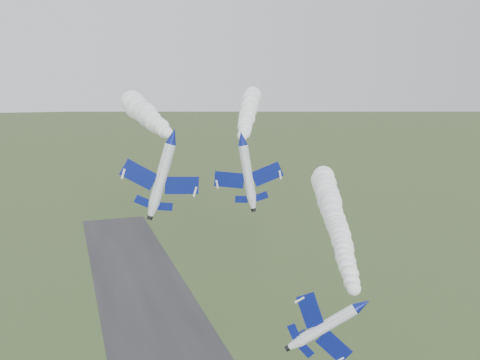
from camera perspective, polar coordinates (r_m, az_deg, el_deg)
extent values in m
cylinder|color=white|center=(65.50, 12.92, -12.84)|extent=(4.28, 7.73, 1.86)
cone|color=navy|center=(61.27, 13.85, -14.57)|extent=(2.42, 2.48, 1.86)
cone|color=white|center=(69.65, 12.14, -11.37)|extent=(2.30, 2.15, 1.86)
cylinder|color=black|center=(70.47, 12.00, -11.10)|extent=(1.07, 0.82, 0.94)
ellipsoid|color=black|center=(63.75, 13.67, -13.28)|extent=(2.04, 2.85, 1.24)
cube|color=navy|center=(65.04, 11.49, -10.87)|extent=(2.93, 2.82, 3.54)
cube|color=navy|center=(67.37, 13.87, -14.38)|extent=(2.93, 2.82, 3.54)
cube|color=navy|center=(68.33, 11.66, -10.70)|extent=(1.32, 1.28, 1.56)
cube|color=navy|center=(69.52, 12.88, -12.52)|extent=(1.32, 1.28, 1.56)
cube|color=navy|center=(68.68, 13.15, -11.16)|extent=(2.10, 1.93, 1.16)
cylinder|color=white|center=(79.24, -7.19, 4.65)|extent=(2.49, 9.32, 2.06)
cone|color=navy|center=(73.51, -6.49, 4.22)|extent=(2.17, 2.51, 2.06)
cone|color=white|center=(84.76, -7.76, 5.01)|extent=(2.15, 2.07, 2.06)
cylinder|color=black|center=(85.84, -7.87, 5.07)|extent=(1.07, 0.71, 1.04)
ellipsoid|color=black|center=(76.87, -6.79, 4.93)|extent=(1.52, 3.23, 1.37)
cube|color=navy|center=(79.62, -9.58, 5.20)|extent=(5.00, 2.87, 1.63)
cube|color=navy|center=(80.73, -5.08, 3.99)|extent=(5.00, 2.87, 1.63)
cube|color=navy|center=(83.51, -8.82, 5.25)|extent=(2.19, 1.31, 0.75)
cube|color=navy|center=(84.08, -6.52, 4.64)|extent=(2.19, 1.31, 0.75)
cube|color=navy|center=(83.46, -7.38, 5.87)|extent=(0.92, 1.80, 2.35)
cylinder|color=white|center=(82.76, 0.20, 4.46)|extent=(4.65, 8.46, 1.72)
cone|color=navy|center=(77.48, 0.03, 4.06)|extent=(2.40, 2.68, 1.72)
cone|color=white|center=(87.83, 0.35, 4.81)|extent=(2.26, 2.30, 1.72)
cylinder|color=black|center=(88.83, 0.37, 4.87)|extent=(1.03, 0.88, 0.87)
ellipsoid|color=black|center=(80.55, 0.07, 4.70)|extent=(2.11, 3.10, 1.15)
cube|color=navy|center=(83.80, -1.79, 4.10)|extent=(5.13, 3.89, 0.88)
cube|color=navy|center=(83.44, 2.28, 4.74)|extent=(5.13, 3.89, 0.88)
cube|color=navy|center=(87.04, -0.72, 4.59)|extent=(2.26, 1.75, 0.42)
cube|color=navy|center=(86.86, 1.37, 4.91)|extent=(2.26, 1.75, 0.42)
cube|color=navy|center=(86.59, 0.18, 5.58)|extent=(1.02, 1.66, 2.19)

